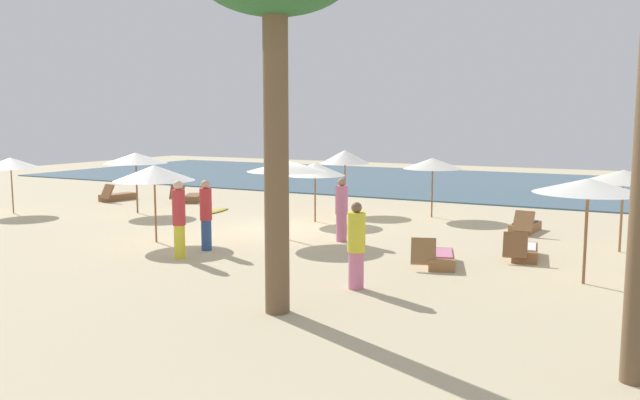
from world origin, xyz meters
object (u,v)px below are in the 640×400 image
(lounger_4, at_px, (192,198))
(surfboard, at_px, (215,211))
(umbrella_4, at_px, (154,173))
(umbrella_5, at_px, (345,157))
(lounger_3, at_px, (439,258))
(lounger_1, at_px, (524,251))
(lounger_2, at_px, (117,196))
(person_3, at_px, (179,219))
(umbrella_3, at_px, (136,158))
(umbrella_7, at_px, (315,169))
(lounger_0, at_px, (525,227))
(umbrella_1, at_px, (433,163))
(person_2, at_px, (342,210))
(umbrella_0, at_px, (624,176))
(person_4, at_px, (356,246))
(person_1, at_px, (206,214))
(umbrella_6, at_px, (287,166))
(umbrella_8, at_px, (11,163))
(umbrella_2, at_px, (588,186))

(lounger_4, relative_size, surfboard, 0.94)
(umbrella_4, distance_m, umbrella_5, 8.00)
(lounger_3, bearing_deg, lounger_1, 47.14)
(umbrella_5, relative_size, lounger_2, 1.35)
(person_3, bearing_deg, umbrella_3, 140.52)
(umbrella_5, distance_m, umbrella_7, 2.44)
(lounger_0, bearing_deg, umbrella_4, -144.00)
(umbrella_3, distance_m, surfboard, 3.46)
(umbrella_1, xyz_separation_m, umbrella_7, (-3.17, -2.77, -0.12))
(surfboard, bearing_deg, person_2, -23.85)
(umbrella_1, relative_size, umbrella_3, 0.92)
(person_3, bearing_deg, person_2, 56.66)
(lounger_1, bearing_deg, umbrella_4, -164.60)
(umbrella_0, distance_m, lounger_4, 16.80)
(surfboard, bearing_deg, lounger_1, -13.73)
(person_4, bearing_deg, person_2, 119.31)
(person_1, relative_size, person_4, 1.04)
(umbrella_6, height_order, lounger_0, umbrella_6)
(umbrella_3, relative_size, umbrella_4, 1.01)
(umbrella_0, distance_m, lounger_3, 5.54)
(lounger_1, xyz_separation_m, surfboard, (-11.67, 2.85, -0.14))
(umbrella_3, relative_size, lounger_2, 1.33)
(umbrella_5, relative_size, umbrella_6, 1.01)
(lounger_2, bearing_deg, lounger_3, -18.83)
(lounger_1, relative_size, lounger_2, 1.00)
(umbrella_5, height_order, surfboard, umbrella_5)
(umbrella_6, relative_size, person_4, 1.28)
(umbrella_7, bearing_deg, umbrella_3, -169.16)
(umbrella_6, bearing_deg, lounger_3, -13.22)
(lounger_0, distance_m, lounger_3, 5.66)
(lounger_4, bearing_deg, lounger_0, -4.25)
(umbrella_0, xyz_separation_m, person_4, (-4.56, -6.55, -1.08))
(umbrella_4, relative_size, person_3, 1.15)
(umbrella_7, relative_size, lounger_4, 1.15)
(umbrella_1, relative_size, person_3, 1.07)
(umbrella_3, distance_m, umbrella_7, 6.87)
(umbrella_0, xyz_separation_m, umbrella_8, (-20.12, -2.82, -0.13))
(lounger_1, bearing_deg, umbrella_6, -174.65)
(lounger_0, xyz_separation_m, person_3, (-6.91, -7.83, 0.83))
(lounger_3, bearing_deg, umbrella_5, 130.26)
(umbrella_6, relative_size, umbrella_7, 1.14)
(umbrella_6, xyz_separation_m, lounger_2, (-10.95, 4.25, -1.94))
(lounger_4, distance_m, person_1, 10.33)
(umbrella_4, distance_m, umbrella_6, 3.71)
(umbrella_6, distance_m, lounger_2, 11.90)
(lounger_0, relative_size, lounger_3, 0.97)
(person_2, relative_size, surfboard, 0.96)
(umbrella_5, relative_size, lounger_3, 1.32)
(umbrella_2, distance_m, lounger_2, 19.91)
(umbrella_4, bearing_deg, umbrella_0, 21.65)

